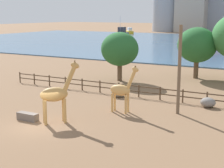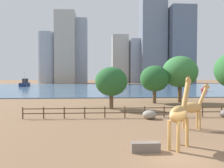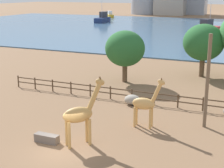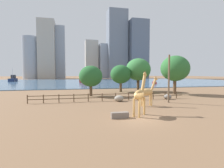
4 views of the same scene
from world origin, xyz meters
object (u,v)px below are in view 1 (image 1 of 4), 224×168
boat_sailboat (129,32)px  boat_barge (121,34)px  giraffe_tall (56,94)px  utility_pole (179,70)px  boulder_near_fence (118,92)px  boat_tug (220,42)px  giraffe_companion (122,90)px  tree_left_small (197,45)px  feeding_trough (28,117)px  boulder_by_pole (208,102)px  tree_right_tall (120,49)px

boat_sailboat → boat_barge: bearing=157.6°
giraffe_tall → utility_pole: bearing=-4.6°
boulder_near_fence → boat_tug: size_ratio=0.17×
boat_barge → giraffe_companion: bearing=23.9°
tree_left_small → boat_sailboat: (-50.25, 84.80, -3.23)m
utility_pole → boat_barge: boat_barge is taller
boat_tug → feeding_trough: bearing=-159.7°
giraffe_tall → utility_pole: 10.18m
feeding_trough → boat_tug: boat_tug is taller
giraffe_companion → boat_sailboat: giraffe_companion is taller
boulder_by_pole → boulder_near_fence: bearing=-177.9°
boulder_near_fence → tree_right_tall: (-3.79, 7.71, 3.48)m
feeding_trough → boat_tug: size_ratio=0.20×
utility_pole → boat_barge: bearing=119.9°
boat_tug → utility_pole: bearing=-150.6°
utility_pole → boulder_by_pole: bearing=61.3°
boat_tug → boat_barge: (-37.62, 19.18, -0.05)m
utility_pole → tree_right_tall: size_ratio=1.22×
giraffe_tall → boulder_by_pole: 13.75m
utility_pole → boat_sailboat: bearing=117.6°
giraffe_tall → tree_left_small: size_ratio=0.73×
giraffe_tall → utility_pole: utility_pole is taller
feeding_trough → tree_left_small: 25.61m
tree_right_tall → tree_left_small: 10.15m
boulder_by_pole → tree_left_small: bearing=109.2°
tree_right_tall → boat_sailboat: size_ratio=1.04×
boat_tug → boulder_near_fence: bearing=-157.2°
utility_pole → boulder_by_pole: 4.92m
feeding_trough → tree_right_tall: bearing=93.5°
giraffe_companion → tree_left_small: tree_left_small is taller
giraffe_tall → giraffe_companion: giraffe_tall is taller
utility_pole → boat_sailboat: utility_pole is taller
utility_pole → feeding_trough: bearing=-142.9°
tree_right_tall → giraffe_tall: bearing=-78.6°
giraffe_companion → feeding_trough: giraffe_companion is taller
utility_pole → boulder_near_fence: size_ratio=4.84×
boulder_near_fence → feeding_trough: 10.69m
utility_pole → feeding_trough: size_ratio=4.11×
boulder_near_fence → boat_sailboat: 109.02m
tree_right_tall → boulder_by_pole: bearing=-30.1°
boulder_near_fence → boulder_by_pole: boulder_near_fence is taller
utility_pole → boulder_near_fence: utility_pole is taller
feeding_trough → boat_barge: size_ratio=0.22×
boulder_by_pole → tree_left_small: size_ratio=0.21×
tree_right_tall → boat_sailboat: 100.47m
tree_right_tall → boat_barge: size_ratio=0.74×
giraffe_companion → giraffe_tall: bearing=-124.1°
boulder_near_fence → feeding_trough: bearing=-104.6°
giraffe_companion → boulder_by_pole: giraffe_companion is taller
giraffe_companion → feeding_trough: bearing=-136.7°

